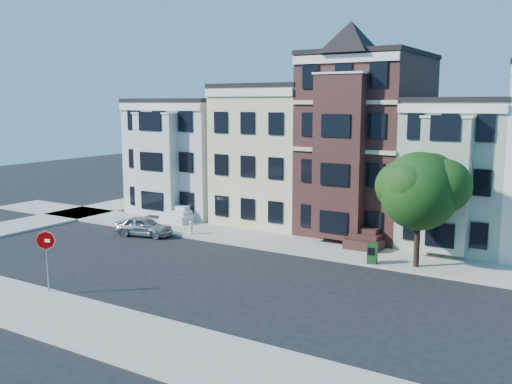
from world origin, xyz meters
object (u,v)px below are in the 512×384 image
Objects in this scene: stop_sign at (47,257)px; newspaper_box at (372,253)px; street_tree at (419,196)px; parked_car at (144,226)px; fire_hydrant at (191,229)px.

newspaper_box is at bearing 33.86° from stop_sign.
parked_car is at bearing -173.79° from street_tree.
fire_hydrant is 13.12m from stop_sign.
parked_car is 3.21m from fire_hydrant.
parked_car is 1.18× the size of stop_sign.
stop_sign reaches higher than fire_hydrant.
parked_car reaches higher than newspaper_box.
fire_hydrant is at bearing 169.14° from newspaper_box.
parked_car is 12.23m from stop_sign.
stop_sign is (1.70, -12.95, 1.29)m from fire_hydrant.
newspaper_box is 0.35× the size of stop_sign.
stop_sign is at bearing -135.55° from street_tree.
stop_sign is at bearing -171.73° from parked_car.
newspaper_box is 13.01m from fire_hydrant.
street_tree is 1.98× the size of parked_car.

